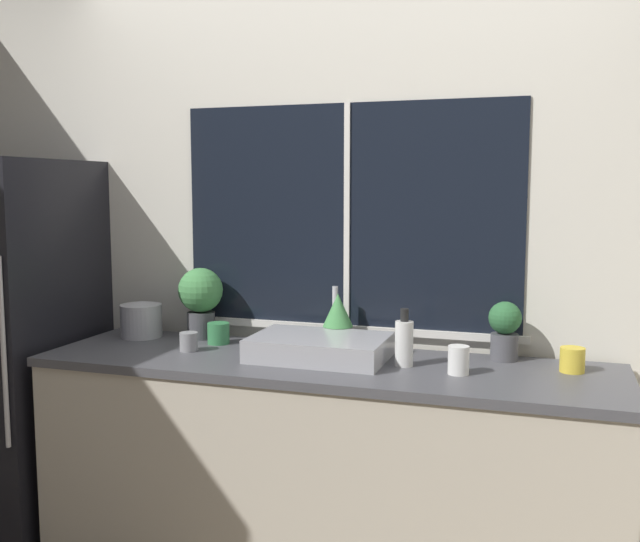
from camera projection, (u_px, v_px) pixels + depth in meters
wall_back at (349, 241)px, 3.05m from camera, size 8.00×0.09×2.70m
wall_left at (61, 224)px, 4.49m from camera, size 0.06×7.00×2.70m
counter at (323, 474)px, 2.81m from camera, size 2.25×0.63×0.91m
refrigerator at (9, 349)px, 3.24m from camera, size 0.67×0.73×1.70m
sink at (320, 347)px, 2.79m from camera, size 0.52×0.40×0.26m
potted_plant_left at (201, 297)px, 3.15m from camera, size 0.20×0.20×0.31m
potted_plant_center at (338, 320)px, 2.96m from camera, size 0.13×0.13×0.23m
potted_plant_right at (505, 328)px, 2.75m from camera, size 0.13×0.13×0.23m
soap_bottle at (404, 342)px, 2.67m from camera, size 0.07×0.07×0.22m
mug_yellow at (572, 360)px, 2.58m from camera, size 0.09×0.09×0.09m
mug_green at (218, 333)px, 3.05m from camera, size 0.09×0.09×0.09m
mug_grey at (189, 342)px, 2.92m from camera, size 0.07×0.07×0.08m
mug_white at (459, 360)px, 2.55m from camera, size 0.08×0.08×0.10m
kettle at (141, 319)px, 3.19m from camera, size 0.18×0.18×0.16m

